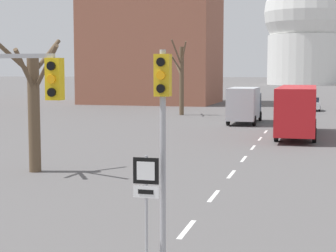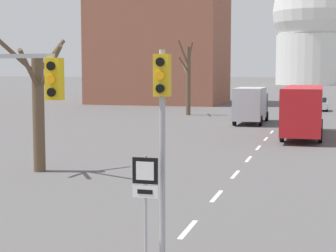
% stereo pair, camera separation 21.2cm
% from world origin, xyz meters
% --- Properties ---
extents(lane_stripe_1, '(0.16, 2.00, 0.01)m').
position_xyz_m(lane_stripe_1, '(0.00, 7.79, 0.00)').
color(lane_stripe_1, silver).
rests_on(lane_stripe_1, ground_plane).
extents(lane_stripe_2, '(0.16, 2.00, 0.01)m').
position_xyz_m(lane_stripe_2, '(0.00, 12.29, 0.00)').
color(lane_stripe_2, silver).
rests_on(lane_stripe_2, ground_plane).
extents(lane_stripe_3, '(0.16, 2.00, 0.01)m').
position_xyz_m(lane_stripe_3, '(0.00, 16.79, 0.00)').
color(lane_stripe_3, silver).
rests_on(lane_stripe_3, ground_plane).
extents(lane_stripe_4, '(0.16, 2.00, 0.01)m').
position_xyz_m(lane_stripe_4, '(0.00, 21.29, 0.00)').
color(lane_stripe_4, silver).
rests_on(lane_stripe_4, ground_plane).
extents(lane_stripe_5, '(0.16, 2.00, 0.01)m').
position_xyz_m(lane_stripe_5, '(0.00, 25.79, 0.00)').
color(lane_stripe_5, silver).
rests_on(lane_stripe_5, ground_plane).
extents(lane_stripe_6, '(0.16, 2.00, 0.01)m').
position_xyz_m(lane_stripe_6, '(0.00, 30.29, 0.00)').
color(lane_stripe_6, silver).
rests_on(lane_stripe_6, ground_plane).
extents(lane_stripe_7, '(0.16, 2.00, 0.01)m').
position_xyz_m(lane_stripe_7, '(0.00, 34.79, 0.00)').
color(lane_stripe_7, silver).
rests_on(lane_stripe_7, ground_plane).
extents(traffic_signal_centre_tall, '(0.36, 0.34, 5.07)m').
position_xyz_m(traffic_signal_centre_tall, '(0.14, 4.61, 3.53)').
color(traffic_signal_centre_tall, '#9E9EA3').
rests_on(traffic_signal_centre_tall, ground_plane).
extents(route_sign_post, '(0.60, 0.08, 2.69)m').
position_xyz_m(route_sign_post, '(-0.14, 4.21, 1.84)').
color(route_sign_post, '#9E9EA3').
rests_on(route_sign_post, ground_plane).
extents(sedan_near_left, '(1.84, 3.82, 1.57)m').
position_xyz_m(sedan_near_left, '(3.26, 58.79, 0.79)').
color(sedan_near_left, silver).
rests_on(sedan_near_left, ground_plane).
extents(sedan_near_right, '(1.83, 4.00, 1.72)m').
position_xyz_m(sedan_near_right, '(1.84, 53.81, 0.86)').
color(sedan_near_right, navy).
rests_on(sedan_near_right, ground_plane).
extents(sedan_mid_centre, '(1.90, 4.33, 1.59)m').
position_xyz_m(sedan_mid_centre, '(1.43, 43.06, 0.82)').
color(sedan_mid_centre, '#B7B7BC').
rests_on(sedan_mid_centre, ground_plane).
extents(sedan_far_left, '(1.84, 4.22, 1.61)m').
position_xyz_m(sedan_far_left, '(1.20, 62.87, 0.81)').
color(sedan_far_left, '#2D4C33').
rests_on(sedan_far_left, ground_plane).
extents(city_bus, '(2.66, 10.80, 3.48)m').
position_xyz_m(city_bus, '(2.35, 32.33, 2.05)').
color(city_bus, red).
rests_on(city_bus, ground_plane).
extents(delivery_truck, '(2.44, 7.20, 3.14)m').
position_xyz_m(delivery_truck, '(-2.40, 41.28, 1.70)').
color(delivery_truck, '#333842').
rests_on(delivery_truck, ground_plane).
extents(bare_tree_left_near, '(3.15, 3.47, 6.20)m').
position_xyz_m(bare_tree_left_near, '(-8.73, 15.10, 3.08)').
color(bare_tree_left_near, brown).
rests_on(bare_tree_left_near, ground_plane).
extents(bare_tree_left_far, '(1.90, 3.69, 7.78)m').
position_xyz_m(bare_tree_left_far, '(-9.91, 48.96, 3.87)').
color(bare_tree_left_far, brown).
rests_on(bare_tree_left_far, ground_plane).
extents(capitol_dome, '(27.25, 27.25, 38.49)m').
position_xyz_m(capitol_dome, '(0.00, 185.80, 18.75)').
color(capitol_dome, silver).
rests_on(capitol_dome, ground_plane).
extents(apartment_block_left, '(18.00, 14.00, 22.89)m').
position_xyz_m(apartment_block_left, '(-18.94, 69.54, 11.44)').
color(apartment_block_left, '#935642').
rests_on(apartment_block_left, ground_plane).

